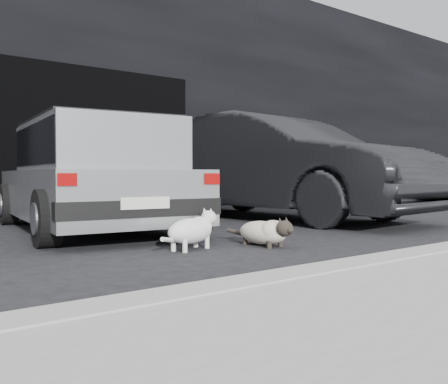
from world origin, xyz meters
TOP-DOWN VIEW (x-y plane):
  - ground at (0.00, 0.00)m, footprint 80.00×80.00m
  - building_facade at (1.00, 6.00)m, footprint 34.00×4.00m
  - garage_opening at (1.00, 3.99)m, footprint 4.00×0.10m
  - curb at (1.00, -2.60)m, footprint 18.00×0.25m
  - silver_hatchback at (-0.19, 1.09)m, footprint 2.09×3.72m
  - second_car at (2.74, 0.98)m, footprint 2.14×4.98m
  - cat_siamese at (0.57, -1.14)m, footprint 0.30×0.85m
  - cat_white at (-0.08, -0.88)m, footprint 0.75×0.41m

SIDE VIEW (x-z plane):
  - ground at x=0.00m, z-range 0.00..0.00m
  - curb at x=1.00m, z-range 0.00..0.12m
  - cat_siamese at x=0.57m, z-range -0.01..0.28m
  - cat_white at x=-0.08m, z-range -0.01..0.36m
  - silver_hatchback at x=-0.19m, z-range 0.06..1.37m
  - second_car at x=2.74m, z-range 0.00..1.60m
  - garage_opening at x=1.00m, z-range 0.00..2.60m
  - building_facade at x=1.00m, z-range 0.00..5.00m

